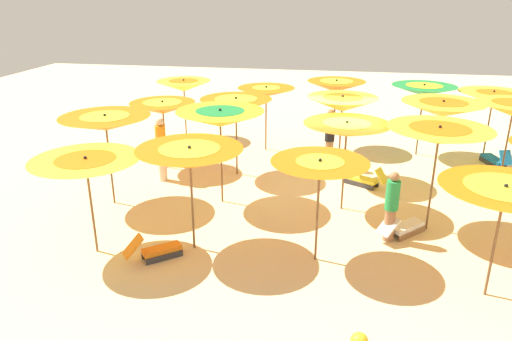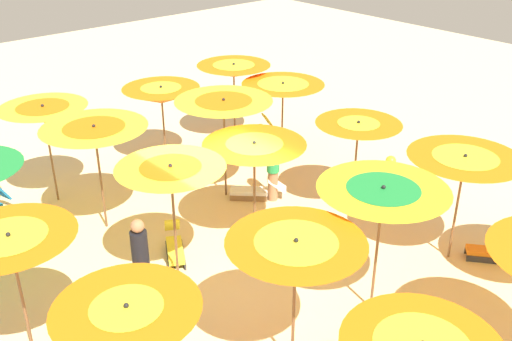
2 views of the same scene
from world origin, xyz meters
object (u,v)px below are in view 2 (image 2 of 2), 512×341
at_px(beach_umbrella_3, 283,89).
at_px(lounger_0, 493,251).
at_px(beach_umbrella_14, 44,114).
at_px(beach_umbrella_11, 296,253).
at_px(beachgoer_1, 273,168).
at_px(beach_umbrella_9, 161,95).
at_px(beach_umbrella_12, 171,177).
at_px(lounger_4, 254,190).
at_px(beach_umbrella_16, 128,317).
at_px(beachgoer_2, 141,263).
at_px(beach_umbrella_17, 11,246).
at_px(beach_umbrella_6, 382,199).
at_px(beach_umbrella_8, 224,108).
at_px(beach_ball, 391,161).
at_px(beach_umbrella_13, 95,136).
at_px(lounger_2, 254,128).
at_px(beach_umbrella_2, 358,129).
at_px(beach_umbrella_4, 234,71).
at_px(lounger_3, 175,247).
at_px(beach_umbrella_7, 254,151).
at_px(beach_umbrella_1, 464,167).

xyz_separation_m(beach_umbrella_3, lounger_0, (6.44, -0.13, -1.79)).
bearing_deg(beach_umbrella_14, beach_umbrella_11, 3.92).
relative_size(beach_umbrella_11, beachgoer_1, 1.46).
relative_size(beach_umbrella_3, beachgoer_1, 1.35).
bearing_deg(beach_umbrella_9, beach_umbrella_12, -30.79).
bearing_deg(lounger_4, beach_umbrella_3, -105.03).
height_order(beach_umbrella_16, beachgoer_2, beach_umbrella_16).
height_order(beach_umbrella_11, beach_umbrella_17, beach_umbrella_17).
relative_size(beach_umbrella_17, lounger_0, 2.17).
bearing_deg(beach_umbrella_16, beach_umbrella_6, 84.38).
relative_size(beach_umbrella_8, beachgoer_2, 1.34).
bearing_deg(beachgoer_1, beach_umbrella_17, 35.19).
relative_size(beach_umbrella_3, beach_umbrella_11, 0.93).
bearing_deg(beach_umbrella_3, beach_ball, 38.86).
xyz_separation_m(beach_umbrella_9, beach_ball, (4.17, 4.50, -1.81)).
height_order(beach_umbrella_13, lounger_2, beach_umbrella_13).
bearing_deg(beach_umbrella_17, beach_umbrella_2, 88.88).
xyz_separation_m(beach_umbrella_3, beach_umbrella_16, (5.33, -7.76, 0.03)).
distance_m(beach_umbrella_2, beach_ball, 3.30).
relative_size(beach_umbrella_11, beach_umbrella_16, 1.06).
relative_size(beach_umbrella_6, beach_umbrella_16, 1.13).
xyz_separation_m(beach_umbrella_4, beach_umbrella_13, (1.93, -5.30, 0.08)).
bearing_deg(beach_umbrella_2, lounger_3, -104.74).
distance_m(beach_umbrella_14, lounger_4, 5.19).
height_order(beach_umbrella_6, lounger_2, beach_umbrella_6).
height_order(beach_umbrella_3, beach_ball, beach_umbrella_3).
bearing_deg(beachgoer_2, lounger_3, 156.70).
xyz_separation_m(beach_umbrella_8, beach_umbrella_14, (-2.49, -3.24, -0.07)).
height_order(beach_umbrella_13, lounger_3, beach_umbrella_13).
bearing_deg(lounger_0, beach_umbrella_7, 0.81).
bearing_deg(beach_umbrella_3, beach_umbrella_4, -174.45).
height_order(beach_umbrella_2, beach_umbrella_12, beach_umbrella_12).
xyz_separation_m(beach_umbrella_14, lounger_0, (8.25, 5.64, -2.01)).
height_order(beach_umbrella_9, beach_umbrella_13, beach_umbrella_13).
xyz_separation_m(lounger_0, lounger_2, (-8.23, 0.66, -0.01)).
xyz_separation_m(beach_umbrella_13, beach_umbrella_14, (-1.89, -0.30, 0.01)).
height_order(lounger_0, beachgoer_2, beachgoer_2).
bearing_deg(beachgoer_1, beach_umbrella_6, 94.56).
height_order(beach_umbrella_8, beach_ball, beach_umbrella_8).
relative_size(beach_umbrella_4, lounger_3, 1.89).
height_order(beach_umbrella_1, beach_umbrella_17, beach_umbrella_17).
relative_size(beach_umbrella_9, beach_umbrella_17, 0.91).
distance_m(beach_umbrella_16, beach_umbrella_17, 2.39).
relative_size(beach_umbrella_6, beach_umbrella_7, 1.09).
xyz_separation_m(beach_umbrella_1, beachgoer_1, (-4.19, -1.10, -1.23)).
height_order(beach_umbrella_9, beach_umbrella_12, beach_umbrella_12).
bearing_deg(lounger_2, beachgoer_1, 74.24).
xyz_separation_m(beach_umbrella_1, beach_umbrella_11, (0.02, -4.53, 0.04)).
bearing_deg(beach_umbrella_3, beach_umbrella_11, -42.01).
bearing_deg(beach_umbrella_13, beach_ball, 72.96).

